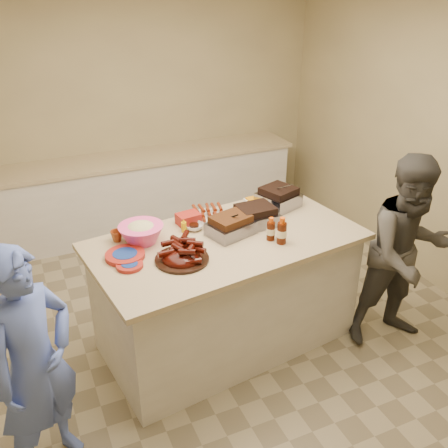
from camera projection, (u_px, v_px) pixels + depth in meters
name	position (u px, v px, depth m)	size (l,w,h in m)	color
room	(218.00, 333.00, 4.27)	(4.50, 5.00, 2.70)	tan
back_counter	(144.00, 192.00, 5.86)	(3.60, 0.64, 0.90)	silver
island	(226.00, 339.00, 4.20)	(2.04, 1.07, 0.97)	silver
rib_platter	(182.00, 260.00, 3.48)	(0.38, 0.38, 0.15)	#3E0A04
pulled_pork_tray	(231.00, 234.00, 3.83)	(0.33, 0.25, 0.10)	#47230F
brisket_tray	(255.00, 224.00, 3.98)	(0.33, 0.27, 0.10)	black
roasting_pan	(278.00, 206.00, 4.28)	(0.30, 0.30, 0.12)	gray
coleslaw_bowl	(142.00, 242.00, 3.72)	(0.34, 0.34, 0.23)	#F84B95
sausage_plate	(209.00, 217.00, 4.09)	(0.31, 0.31, 0.05)	silver
mac_cheese_dish	(262.00, 205.00, 4.30)	(0.27, 0.20, 0.07)	orange
bbq_bottle_a	(270.00, 240.00, 3.75)	(0.06, 0.06, 0.18)	#3B1204
bbq_bottle_b	(281.00, 243.00, 3.70)	(0.07, 0.07, 0.21)	#3B1204
mustard_bottle	(184.00, 232.00, 3.86)	(0.04, 0.04, 0.11)	#D6A002
sauce_bowl	(194.00, 229.00, 3.90)	(0.15, 0.05, 0.15)	silver
plate_stack_large	(125.00, 258.00, 3.51)	(0.28, 0.28, 0.03)	maroon
plate_stack_small	(130.00, 267.00, 3.40)	(0.18, 0.18, 0.03)	maroon
plastic_cup	(117.00, 241.00, 3.73)	(0.09, 0.09, 0.09)	#8F3D17
basket_stack	(189.00, 224.00, 3.98)	(0.18, 0.13, 0.09)	maroon
guest_gray	(392.00, 334.00, 4.26)	(0.78, 1.60, 0.61)	#494641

